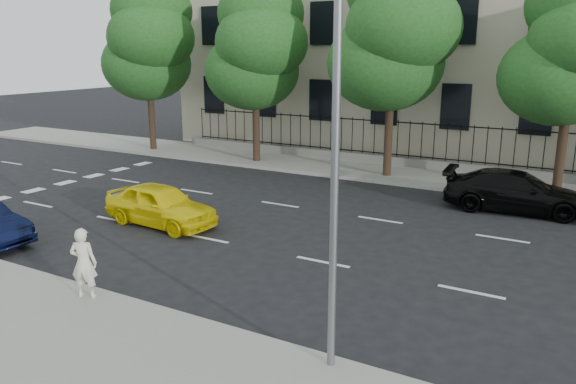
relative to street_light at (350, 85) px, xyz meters
name	(u,v)px	position (x,y,z in m)	size (l,w,h in m)	color
ground	(277,296)	(-2.50, 1.77, -5.15)	(120.00, 120.00, 0.00)	black
near_sidewalk	(163,375)	(-2.50, -2.23, -5.07)	(60.00, 4.00, 0.15)	gray
far_sidewalk	(435,178)	(-2.50, 15.77, -5.07)	(60.00, 4.00, 0.15)	gray
lane_markings	(355,239)	(-2.50, 6.52, -5.14)	(49.60, 4.62, 0.01)	silver
crosswalk	(50,186)	(-16.50, 6.37, -5.14)	(0.50, 12.10, 0.01)	silver
iron_fence	(446,159)	(-2.50, 17.47, -4.50)	(30.00, 0.50, 2.20)	slate
street_light	(350,85)	(0.00, 0.00, 0.00)	(0.25, 3.32, 8.05)	slate
tree_a	(150,41)	(-18.46, 15.13, 0.98)	(5.71, 5.31, 9.39)	#382619
tree_b	(257,46)	(-11.46, 15.13, 0.69)	(5.53, 5.12, 8.97)	#382619
tree_c	(395,32)	(-4.46, 15.13, 1.26)	(5.89, 5.50, 9.80)	#382619
tree_d	(576,45)	(2.54, 15.13, 0.69)	(5.34, 4.94, 8.84)	#382619
yellow_taxi	(160,205)	(-8.70, 4.66, -4.45)	(1.65, 4.10, 1.40)	yellow
black_sedan	(516,192)	(1.37, 12.20, -4.41)	(2.06, 5.06, 1.47)	black
woman_near	(84,263)	(-6.15, -0.72, -4.16)	(0.61, 0.40, 1.67)	silver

